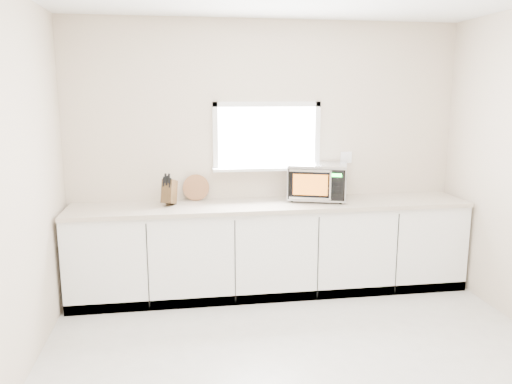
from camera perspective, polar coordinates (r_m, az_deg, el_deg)
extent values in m
cube|color=beige|center=(5.13, 1.20, 4.14)|extent=(4.00, 0.02, 2.70)
cube|color=white|center=(5.10, 1.24, 6.36)|extent=(1.00, 0.02, 0.60)
cube|color=white|center=(5.07, 1.36, 2.69)|extent=(1.12, 0.16, 0.03)
cube|color=white|center=(5.07, 1.29, 10.01)|extent=(1.10, 0.04, 0.05)
cube|color=white|center=(5.12, 1.26, 2.72)|extent=(1.10, 0.04, 0.05)
cube|color=white|center=(5.02, -4.68, 6.25)|extent=(0.05, 0.04, 0.70)
cube|color=white|center=(5.20, 7.01, 6.37)|extent=(0.05, 0.04, 0.70)
cube|color=white|center=(5.34, 10.26, 3.92)|extent=(0.12, 0.01, 0.12)
cube|color=white|center=(5.04, 1.76, -6.60)|extent=(3.92, 0.60, 0.88)
cube|color=beige|center=(4.91, 1.81, -1.51)|extent=(3.92, 0.64, 0.04)
cylinder|color=black|center=(4.97, 4.13, -1.03)|extent=(0.03, 0.03, 0.02)
cylinder|color=black|center=(5.31, 4.56, -0.27)|extent=(0.03, 0.03, 0.02)
cylinder|color=black|center=(4.94, 9.66, -1.24)|extent=(0.03, 0.03, 0.02)
cylinder|color=black|center=(5.28, 9.74, -0.46)|extent=(0.03, 0.03, 0.02)
cube|color=#ABADB2|center=(5.09, 7.07, 1.25)|extent=(0.68, 0.60, 0.34)
cube|color=black|center=(4.87, 6.90, 0.81)|extent=(0.52, 0.20, 0.30)
cube|color=orange|center=(4.86, 6.22, 0.82)|extent=(0.32, 0.12, 0.21)
cylinder|color=silver|center=(4.84, 8.50, 0.70)|extent=(0.03, 0.03, 0.27)
cube|color=black|center=(4.85, 9.18, 0.72)|extent=(0.13, 0.05, 0.29)
cube|color=#19FF33|center=(4.83, 9.21, 1.90)|extent=(0.09, 0.04, 0.03)
cube|color=silver|center=(5.06, 7.12, 3.21)|extent=(0.68, 0.60, 0.01)
cube|color=#4B341A|center=(4.87, -9.88, 0.04)|extent=(0.17, 0.24, 0.26)
cube|color=black|center=(4.81, -10.49, 1.19)|extent=(0.03, 0.05, 0.10)
cube|color=black|center=(4.80, -10.14, 1.30)|extent=(0.03, 0.05, 0.10)
cube|color=black|center=(4.79, -9.79, 1.04)|extent=(0.03, 0.05, 0.10)
cube|color=black|center=(4.80, -10.33, 1.55)|extent=(0.03, 0.05, 0.10)
cube|color=black|center=(4.79, -9.92, 1.54)|extent=(0.03, 0.05, 0.10)
cylinder|color=#9B5D3C|center=(5.04, -6.88, 0.51)|extent=(0.26, 0.06, 0.26)
cylinder|color=#ABADB2|center=(5.20, 9.56, 0.36)|extent=(0.17, 0.17, 0.19)
cylinder|color=black|center=(5.18, 9.61, 1.65)|extent=(0.17, 0.17, 0.05)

